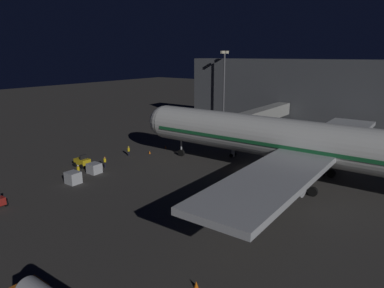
{
  "coord_description": "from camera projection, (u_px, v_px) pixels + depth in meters",
  "views": [
    {
      "loc": [
        45.64,
        21.95,
        17.27
      ],
      "look_at": [
        3.0,
        -9.17,
        3.5
      ],
      "focal_mm": 32.22,
      "sensor_mm": 36.0,
      "label": 1
    }
  ],
  "objects": [
    {
      "name": "baggage_container_spare",
      "position": [
        73.0,
        178.0,
        47.38
      ],
      "size": [
        1.68,
        1.82,
        1.64
      ],
      "primitive_type": "cube",
      "color": "#B7BABF",
      "rests_on": "ground_plane"
    },
    {
      "name": "traffic_cone_wingtip_svc_side",
      "position": [
        196.0,
        284.0,
        26.25
      ],
      "size": [
        0.36,
        0.36,
        0.55
      ],
      "primitive_type": "cone",
      "color": "orange",
      "rests_on": "ground_plane"
    },
    {
      "name": "ground_crew_by_belt_loader",
      "position": [
        78.0,
        170.0,
        49.69
      ],
      "size": [
        0.4,
        0.4,
        1.89
      ],
      "color": "black",
      "rests_on": "ground_plane"
    },
    {
      "name": "terminal_wall",
      "position": [
        363.0,
        101.0,
        69.64
      ],
      "size": [
        6.0,
        80.0,
        16.25
      ],
      "primitive_type": "cube",
      "color": "#4C4F54",
      "rests_on": "ground_plane"
    },
    {
      "name": "traffic_cone_nose_port",
      "position": [
        166.0,
        147.0,
        65.14
      ],
      "size": [
        0.36,
        0.36,
        0.55
      ],
      "primitive_type": "cone",
      "color": "orange",
      "rests_on": "ground_plane"
    },
    {
      "name": "baggage_tug_spare",
      "position": [
        82.0,
        162.0,
        54.59
      ],
      "size": [
        1.86,
        2.39,
        1.95
      ],
      "color": "yellow",
      "rests_on": "ground_plane"
    },
    {
      "name": "ground_plane",
      "position": [
        252.0,
        171.0,
        52.56
      ],
      "size": [
        320.0,
        320.0,
        0.0
      ],
      "primitive_type": "plane",
      "color": "#383533"
    },
    {
      "name": "baggage_container_near_belt",
      "position": [
        94.0,
        168.0,
        51.51
      ],
      "size": [
        1.69,
        1.77,
        1.51
      ],
      "primitive_type": "cube",
      "color": "#B7BABF",
      "rests_on": "ground_plane"
    },
    {
      "name": "traffic_cone_nose_starboard",
      "position": [
        150.0,
        152.0,
        61.7
      ],
      "size": [
        0.36,
        0.36,
        0.55
      ],
      "primitive_type": "cone",
      "color": "orange",
      "rests_on": "ground_plane"
    },
    {
      "name": "ground_crew_marshaller_fwd",
      "position": [
        105.0,
        162.0,
        53.87
      ],
      "size": [
        0.4,
        0.4,
        1.81
      ],
      "color": "black",
      "rests_on": "ground_plane"
    },
    {
      "name": "airliner_at_gate",
      "position": [
        324.0,
        146.0,
        45.3
      ],
      "size": [
        51.25,
        61.62,
        19.5
      ],
      "color": "silver",
      "rests_on": "ground_plane"
    },
    {
      "name": "ground_crew_near_nose_gear",
      "position": [
        129.0,
        151.0,
        60.12
      ],
      "size": [
        0.4,
        0.4,
        1.77
      ],
      "color": "black",
      "rests_on": "ground_plane"
    },
    {
      "name": "jet_bridge",
      "position": [
        255.0,
        117.0,
        65.06
      ],
      "size": [
        25.11,
        3.4,
        7.25
      ],
      "color": "#9E9E99",
      "rests_on": "ground_plane"
    },
    {
      "name": "apron_floodlight_mast",
      "position": [
        224.0,
        84.0,
        81.58
      ],
      "size": [
        2.9,
        0.5,
        18.05
      ],
      "color": "#59595E",
      "rests_on": "ground_plane"
    }
  ]
}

